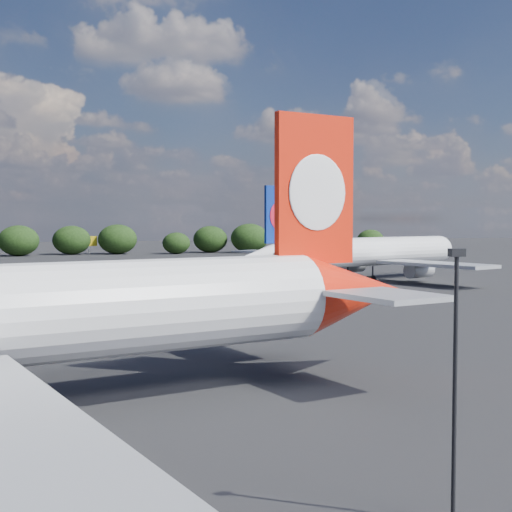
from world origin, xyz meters
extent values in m
plane|color=black|center=(0.00, 60.00, 0.00)|extent=(500.00, 500.00, 0.00)
cone|color=red|center=(21.88, 7.71, 5.58)|extent=(10.08, 7.73, 5.58)
cube|color=red|center=(18.65, 6.83, 12.71)|extent=(6.06, 2.16, 10.04)
ellipsoid|color=white|center=(18.74, 6.51, 12.51)|extent=(4.58, 1.45, 5.13)
ellipsoid|color=white|center=(18.57, 7.15, 12.51)|extent=(4.58, 1.45, 5.13)
cube|color=#9C9DA3|center=(21.35, 1.21, 6.02)|extent=(6.61, 7.78, 0.33)
cube|color=#9C9DA3|center=(18.11, 13.04, 6.02)|extent=(6.61, 7.78, 0.33)
cylinder|color=black|center=(0.17, -1.69, 1.67)|extent=(0.38, 0.38, 2.79)
cylinder|color=black|center=(0.17, -1.69, 0.61)|extent=(1.32, 0.81, 1.23)
cylinder|color=black|center=(1.36, -1.37, 0.61)|extent=(1.32, 0.81, 1.23)
cylinder|color=black|center=(-0.41, 5.09, 0.61)|extent=(1.32, 0.81, 1.23)
cylinder|color=white|center=(54.57, 75.51, 5.00)|extent=(37.28, 18.33, 5.00)
sphere|color=white|center=(72.31, 82.34, 5.00)|extent=(6.47, 6.47, 5.00)
cone|color=white|center=(33.09, 67.24, 5.00)|extent=(9.27, 7.54, 5.00)
cube|color=navy|center=(35.89, 68.32, 11.41)|extent=(5.31, 2.44, 9.00)
ellipsoid|color=red|center=(36.00, 68.04, 11.23)|extent=(3.99, 1.70, 4.60)
ellipsoid|color=red|center=(35.79, 68.60, 11.23)|extent=(3.99, 1.70, 4.60)
cube|color=#9C9DA3|center=(36.94, 62.82, 5.40)|extent=(6.36, 7.22, 0.30)
cube|color=#9C9DA3|center=(32.98, 73.09, 5.40)|extent=(6.36, 7.22, 0.30)
cube|color=#9C9DA3|center=(61.11, 64.09, 3.40)|extent=(13.26, 21.01, 0.55)
cube|color=#9C9DA3|center=(51.76, 88.36, 3.40)|extent=(13.26, 21.01, 0.55)
cylinder|color=#9C9DA3|center=(61.18, 69.47, 2.10)|extent=(5.64, 4.32, 2.70)
cube|color=#9C9DA3|center=(61.18, 69.47, 2.80)|extent=(2.16, 1.07, 1.20)
cylinder|color=#9C9DA3|center=(55.43, 84.41, 2.10)|extent=(5.64, 4.32, 2.70)
cube|color=#9C9DA3|center=(55.43, 84.41, 2.80)|extent=(2.16, 1.07, 1.20)
cylinder|color=black|center=(53.78, 71.99, 1.50)|extent=(0.36, 0.36, 2.50)
cylinder|color=black|center=(53.78, 71.99, 0.55)|extent=(1.19, 0.82, 1.10)
cylinder|color=black|center=(52.75, 71.59, 0.55)|extent=(1.19, 0.82, 1.10)
cylinder|color=black|center=(51.62, 77.59, 1.50)|extent=(0.36, 0.36, 2.50)
cylinder|color=black|center=(51.62, 77.59, 0.55)|extent=(1.19, 0.82, 1.10)
cylinder|color=black|center=(50.59, 77.19, 0.55)|extent=(1.19, 0.82, 1.10)
cylinder|color=black|center=(68.57, 80.90, 1.45)|extent=(0.31, 0.31, 2.50)
cylinder|color=black|center=(68.57, 80.90, 0.45)|extent=(0.97, 0.65, 0.90)
cylinder|color=black|center=(15.04, -16.66, 4.71)|extent=(0.16, 0.16, 9.43)
cube|color=black|center=(15.04, -16.66, 9.58)|extent=(0.55, 0.30, 0.28)
cube|color=gold|center=(12.00, 182.00, 4.00)|extent=(5.00, 0.30, 3.00)
cylinder|color=#94979C|center=(12.00, 182.00, 1.25)|extent=(0.30, 0.30, 2.50)
ellipsoid|color=black|center=(-7.86, 177.11, 4.44)|extent=(11.55, 9.77, 8.88)
ellipsoid|color=black|center=(7.04, 181.69, 4.33)|extent=(11.26, 9.53, 8.67)
ellipsoid|color=black|center=(20.54, 180.83, 4.53)|extent=(11.77, 9.96, 9.05)
ellipsoid|color=black|center=(37.94, 177.38, 3.30)|extent=(8.57, 7.25, 6.59)
ellipsoid|color=black|center=(49.78, 182.93, 4.24)|extent=(11.03, 9.33, 8.48)
ellipsoid|color=black|center=(61.41, 178.32, 4.62)|extent=(12.01, 10.16, 9.24)
ellipsoid|color=black|center=(79.81, 177.77, 4.27)|extent=(11.09, 9.38, 8.53)
ellipsoid|color=black|center=(91.68, 183.14, 3.59)|extent=(9.33, 7.89, 7.18)
ellipsoid|color=black|center=(103.50, 179.10, 3.58)|extent=(9.31, 7.88, 7.16)
camera|label=1|loc=(1.58, -38.41, 10.75)|focal=50.00mm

